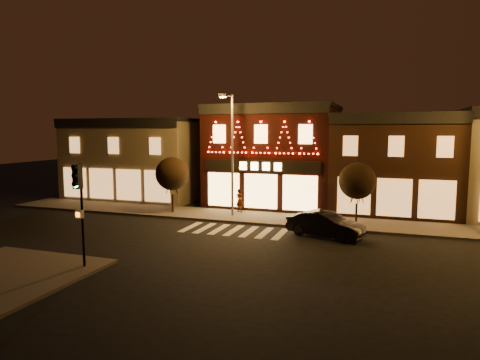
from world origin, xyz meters
The scene contains 11 objects.
ground centered at (0.00, 0.00, 0.00)m, with size 120.00×120.00×0.00m, color black.
sidewalk_far centered at (2.00, 8.00, 0.07)m, with size 44.00×4.00×0.15m, color #47423D.
building_left centered at (-13.00, 13.99, 3.66)m, with size 12.20×8.28×7.30m.
building_pulp centered at (0.00, 13.98, 4.16)m, with size 10.20×8.34×8.30m.
building_right_a centered at (9.50, 13.99, 3.76)m, with size 9.20×8.28×7.50m.
traffic_signal_near centered at (-3.79, -5.50, 3.43)m, with size 0.34×0.48×4.65m.
streetlamp_mid centered at (-1.52, 7.62, 5.20)m, with size 0.54×1.96×8.60m.
tree_left centered at (-6.15, 7.49, 3.05)m, with size 2.48×2.48×4.14m.
tree_right centered at (7.16, 8.03, 2.97)m, with size 2.41×2.41×4.03m.
dark_sedan centered at (5.67, 4.23, 0.75)m, with size 1.59×4.55×1.50m, color black.
pedestrian centered at (-1.41, 9.19, 1.04)m, with size 0.65×0.42×1.77m, color gray.
Camera 1 is at (8.99, -20.78, 6.24)m, focal length 32.02 mm.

